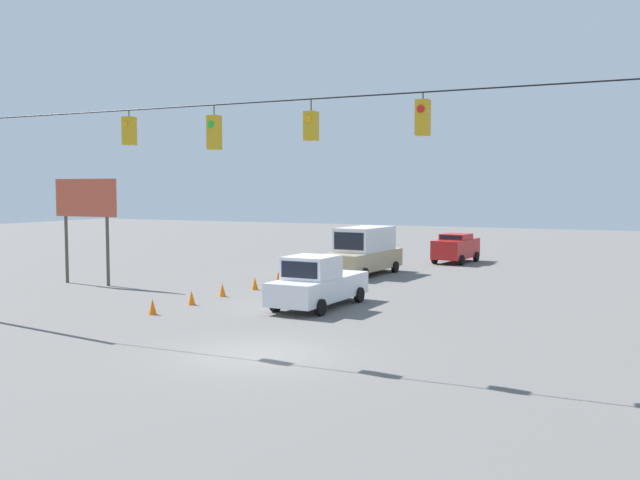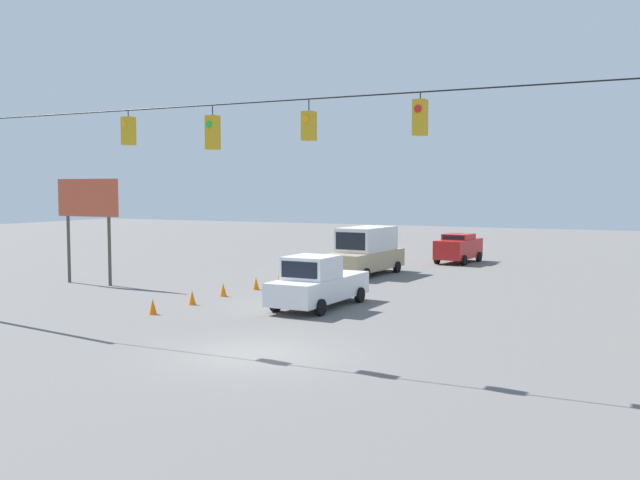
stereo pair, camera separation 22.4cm
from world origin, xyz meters
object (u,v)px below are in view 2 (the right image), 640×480
(traffic_cone_fifth, at_px, (280,277))
(roadside_billboard, at_px, (88,207))
(pickup_truck_white_withflow_mid, at_px, (317,283))
(traffic_cone_nearest, at_px, (153,306))
(traffic_cone_third, at_px, (223,290))
(traffic_cone_second, at_px, (192,297))
(traffic_cone_fourth, at_px, (256,283))
(overhead_signal_span, at_px, (259,179))
(sedan_red_withflow_deep, at_px, (458,248))
(box_truck_tan_withflow_far, at_px, (365,251))

(traffic_cone_fifth, relative_size, roadside_billboard, 0.11)
(pickup_truck_white_withflow_mid, distance_m, traffic_cone_nearest, 6.48)
(pickup_truck_white_withflow_mid, height_order, traffic_cone_third, pickup_truck_white_withflow_mid)
(pickup_truck_white_withflow_mid, height_order, traffic_cone_fifth, pickup_truck_white_withflow_mid)
(traffic_cone_nearest, xyz_separation_m, traffic_cone_second, (0.02, -2.51, 0.00))
(traffic_cone_third, distance_m, traffic_cone_fourth, 2.46)
(overhead_signal_span, relative_size, sedan_red_withflow_deep, 5.30)
(overhead_signal_span, bearing_deg, traffic_cone_fifth, -62.63)
(traffic_cone_fifth, bearing_deg, overhead_signal_span, 117.37)
(roadside_billboard, bearing_deg, overhead_signal_span, 149.66)
(traffic_cone_second, distance_m, traffic_cone_fifth, 7.42)
(traffic_cone_nearest, bearing_deg, box_truck_tan_withflow_far, -99.17)
(sedan_red_withflow_deep, height_order, traffic_cone_nearest, sedan_red_withflow_deep)
(traffic_cone_third, bearing_deg, pickup_truck_white_withflow_mid, 171.02)
(box_truck_tan_withflow_far, relative_size, traffic_cone_fifth, 10.31)
(overhead_signal_span, distance_m, roadside_billboard, 17.83)
(traffic_cone_fifth, bearing_deg, traffic_cone_fourth, 93.22)
(traffic_cone_nearest, relative_size, traffic_cone_fourth, 1.00)
(traffic_cone_fourth, relative_size, traffic_cone_fifth, 1.00)
(overhead_signal_span, bearing_deg, roadside_billboard, -30.34)
(overhead_signal_span, bearing_deg, pickup_truck_white_withflow_mid, -75.68)
(overhead_signal_span, distance_m, traffic_cone_second, 10.34)
(sedan_red_withflow_deep, relative_size, traffic_cone_third, 7.31)
(traffic_cone_nearest, distance_m, traffic_cone_third, 4.97)
(traffic_cone_fourth, xyz_separation_m, roadside_billboard, (8.52, 1.98, 3.58))
(traffic_cone_nearest, bearing_deg, traffic_cone_third, -88.27)
(box_truck_tan_withflow_far, xyz_separation_m, sedan_red_withflow_deep, (-2.90, -8.61, -0.34))
(traffic_cone_fifth, bearing_deg, traffic_cone_nearest, 90.55)
(sedan_red_withflow_deep, bearing_deg, traffic_cone_fifth, 68.47)
(traffic_cone_nearest, bearing_deg, roadside_billboard, -32.66)
(sedan_red_withflow_deep, bearing_deg, traffic_cone_third, 73.67)
(sedan_red_withflow_deep, distance_m, traffic_cone_fifth, 14.81)
(traffic_cone_second, xyz_separation_m, traffic_cone_fifth, (0.07, -7.42, 0.00))
(pickup_truck_white_withflow_mid, bearing_deg, sedan_red_withflow_deep, -91.23)
(traffic_cone_third, bearing_deg, overhead_signal_span, 129.54)
(traffic_cone_nearest, bearing_deg, pickup_truck_white_withflow_mid, -139.72)
(traffic_cone_second, xyz_separation_m, traffic_cone_fourth, (-0.07, -4.91, 0.00))
(overhead_signal_span, bearing_deg, traffic_cone_fourth, -58.07)
(overhead_signal_span, distance_m, traffic_cone_fifth, 15.90)
(pickup_truck_white_withflow_mid, height_order, traffic_cone_fourth, pickup_truck_white_withflow_mid)
(traffic_cone_nearest, relative_size, traffic_cone_second, 1.00)
(traffic_cone_nearest, height_order, traffic_cone_fourth, same)
(pickup_truck_white_withflow_mid, relative_size, traffic_cone_nearest, 9.20)
(sedan_red_withflow_deep, bearing_deg, traffic_cone_nearest, 77.31)
(traffic_cone_second, bearing_deg, traffic_cone_nearest, 90.47)
(overhead_signal_span, xyz_separation_m, traffic_cone_second, (6.90, -6.06, -4.74))
(sedan_red_withflow_deep, distance_m, traffic_cone_third, 19.51)
(box_truck_tan_withflow_far, height_order, traffic_cone_second, box_truck_tan_withflow_far)
(roadside_billboard, bearing_deg, traffic_cone_nearest, 147.34)
(traffic_cone_nearest, distance_m, traffic_cone_second, 2.51)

